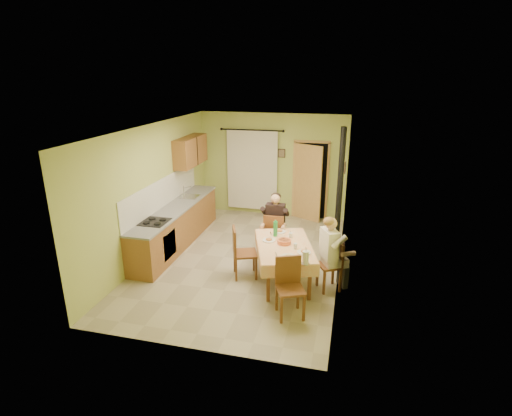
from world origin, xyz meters
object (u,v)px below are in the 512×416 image
(man_right, at_px, (331,245))
(stove_flue, at_px, (338,212))
(chair_far, at_px, (275,244))
(man_far, at_px, (275,218))
(chair_near, at_px, (290,299))
(chair_right, at_px, (329,275))
(chair_left, at_px, (244,262))
(dining_table, at_px, (284,263))

(man_right, relative_size, stove_flue, 0.50)
(stove_flue, bearing_deg, chair_far, -167.55)
(stove_flue, bearing_deg, man_far, -168.17)
(chair_near, bearing_deg, chair_right, -142.35)
(chair_right, relative_size, stove_flue, 0.33)
(chair_left, bearing_deg, dining_table, 67.24)
(chair_near, relative_size, chair_right, 1.07)
(chair_near, relative_size, man_far, 0.71)
(stove_flue, bearing_deg, man_right, -91.93)
(dining_table, relative_size, chair_far, 1.89)
(chair_right, bearing_deg, stove_flue, -29.71)
(chair_far, bearing_deg, chair_left, -112.70)
(man_far, bearing_deg, chair_far, -90.00)
(stove_flue, bearing_deg, chair_near, -104.12)
(dining_table, bearing_deg, chair_near, -92.32)
(man_far, bearing_deg, stove_flue, 10.50)
(chair_near, xyz_separation_m, chair_left, (-1.08, 1.12, 0.00))
(man_far, xyz_separation_m, stove_flue, (1.29, 0.27, 0.15))
(chair_far, relative_size, man_far, 0.71)
(dining_table, bearing_deg, stove_flue, 38.30)
(chair_far, relative_size, man_right, 0.71)
(chair_near, bearing_deg, stove_flue, -126.90)
(chair_far, bearing_deg, chair_near, -73.59)
(chair_near, distance_m, stove_flue, 2.60)
(man_far, bearing_deg, chair_left, -112.41)
(chair_right, xyz_separation_m, stove_flue, (0.04, 1.41, 0.74))
(dining_table, bearing_deg, man_right, -23.65)
(man_right, bearing_deg, man_far, 19.12)
(chair_right, bearing_deg, dining_table, 55.97)
(chair_right, distance_m, chair_left, 1.65)
(chair_far, distance_m, man_right, 1.78)
(man_far, height_order, man_right, same)
(man_far, bearing_deg, chair_right, -43.61)
(chair_left, distance_m, man_far, 1.25)
(chair_right, bearing_deg, man_far, 19.50)
(chair_right, bearing_deg, chair_near, 122.22)
(dining_table, relative_size, chair_near, 1.89)
(chair_far, bearing_deg, man_far, 90.00)
(chair_left, bearing_deg, man_far, 137.69)
(chair_right, height_order, man_far, man_far)
(chair_right, bearing_deg, chair_far, 19.86)
(chair_near, relative_size, man_right, 0.71)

